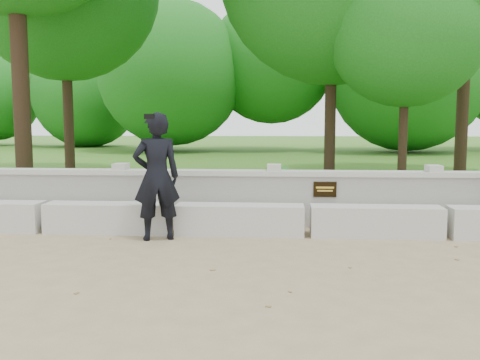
# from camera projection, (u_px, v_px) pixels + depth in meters

# --- Properties ---
(ground) EXTENTS (80.00, 80.00, 0.00)m
(ground) POSITION_uv_depth(u_px,v_px,m) (316.00, 271.00, 6.03)
(ground) COLOR #9B855F
(ground) RESTS_ON ground
(lawn) EXTENTS (40.00, 22.00, 0.25)m
(lawn) POSITION_uv_depth(u_px,v_px,m) (290.00, 163.00, 19.90)
(lawn) COLOR #2C5915
(lawn) RESTS_ON ground
(concrete_bench) EXTENTS (11.90, 0.45, 0.45)m
(concrete_bench) POSITION_uv_depth(u_px,v_px,m) (307.00, 221.00, 7.89)
(concrete_bench) COLOR #B9B6AE
(concrete_bench) RESTS_ON ground
(parapet_wall) EXTENTS (12.50, 0.35, 0.90)m
(parapet_wall) POSITION_uv_depth(u_px,v_px,m) (305.00, 198.00, 8.56)
(parapet_wall) COLOR #ADABA4
(parapet_wall) RESTS_ON ground
(man_main) EXTENTS (0.77, 0.71, 1.81)m
(man_main) POSITION_uv_depth(u_px,v_px,m) (157.00, 177.00, 7.55)
(man_main) COLOR black
(man_main) RESTS_ON ground
(tree_near_right) EXTENTS (3.31, 3.31, 5.27)m
(tree_near_right) POSITION_uv_depth(u_px,v_px,m) (407.00, 12.00, 10.68)
(tree_near_right) COLOR #382619
(tree_near_right) RESTS_ON lawn
(shrub_a) EXTENTS (0.39, 0.36, 0.61)m
(shrub_a) POSITION_uv_depth(u_px,v_px,m) (201.00, 186.00, 9.37)
(shrub_a) COLOR #2F7F2B
(shrub_a) RESTS_ON lawn
(shrub_b) EXTENTS (0.47, 0.47, 0.67)m
(shrub_b) POSITION_uv_depth(u_px,v_px,m) (281.00, 185.00, 9.27)
(shrub_b) COLOR #2F7F2B
(shrub_b) RESTS_ON lawn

